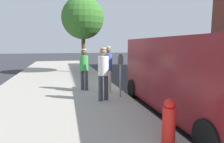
{
  "coord_description": "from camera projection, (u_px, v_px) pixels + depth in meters",
  "views": [
    {
      "loc": [
        3.28,
        7.02,
        1.97
      ],
      "look_at": [
        1.65,
        0.41,
        1.05
      ],
      "focal_mm": 32.42,
      "sensor_mm": 36.0,
      "label": 1
    }
  ],
  "objects": [
    {
      "name": "fire_hydrant",
      "position": [
        169.0,
        122.0,
        3.64
      ],
      "size": [
        0.24,
        0.24,
        0.86
      ],
      "color": "red",
      "rests_on": "sidewalk_slab"
    },
    {
      "name": "parked_van",
      "position": [
        189.0,
        74.0,
        5.63
      ],
      "size": [
        2.2,
        5.23,
        2.15
      ],
      "color": "maroon",
      "rests_on": "ground"
    },
    {
      "name": "parking_meter_near",
      "position": [
        120.0,
        67.0,
        6.92
      ],
      "size": [
        0.14,
        0.18,
        1.52
      ],
      "color": "gray",
      "rests_on": "sidewalk_slab"
    },
    {
      "name": "ground_plane",
      "position": [
        151.0,
        96.0,
        7.79
      ],
      "size": [
        80.0,
        80.0,
        0.0
      ],
      "primitive_type": "plane",
      "color": "#2D2D33"
    },
    {
      "name": "sidewalk_slab",
      "position": [
        57.0,
        100.0,
        6.95
      ],
      "size": [
        5.0,
        32.0,
        0.15
      ],
      "primitive_type": "cube",
      "color": "#9E998E",
      "rests_on": "ground"
    },
    {
      "name": "pedestrian_in_green",
      "position": [
        84.0,
        67.0,
        8.0
      ],
      "size": [
        0.34,
        0.34,
        1.64
      ],
      "color": "#383D47",
      "rests_on": "sidewalk_slab"
    },
    {
      "name": "pedestrian_in_white",
      "position": [
        103.0,
        70.0,
        6.5
      ],
      "size": [
        0.34,
        0.34,
        1.72
      ],
      "color": "#383D47",
      "rests_on": "sidewalk_slab"
    },
    {
      "name": "pedestrian_in_blue",
      "position": [
        108.0,
        66.0,
        7.52
      ],
      "size": [
        0.34,
        0.34,
        1.74
      ],
      "color": "beige",
      "rests_on": "sidewalk_slab"
    },
    {
      "name": "street_tree",
      "position": [
        83.0,
        18.0,
        12.94
      ],
      "size": [
        2.71,
        2.71,
        4.85
      ],
      "color": "brown",
      "rests_on": "sidewalk_slab"
    }
  ]
}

